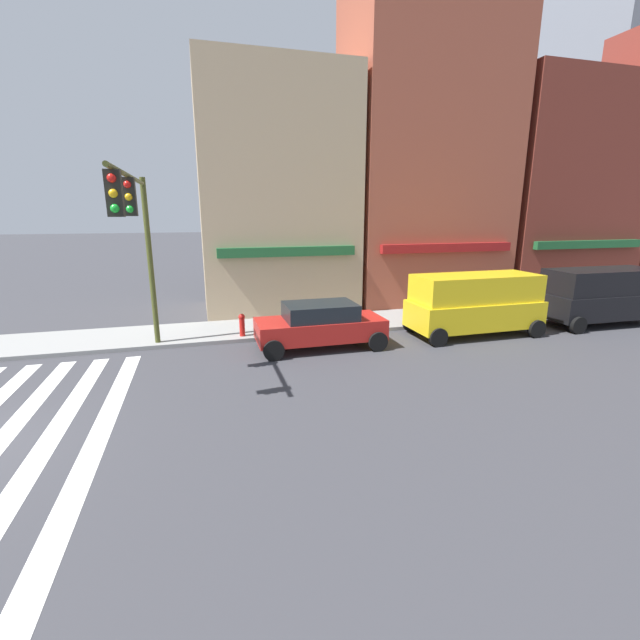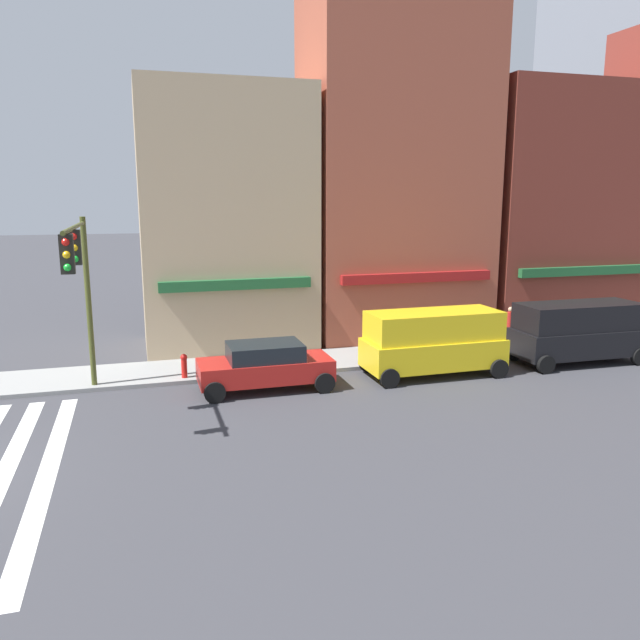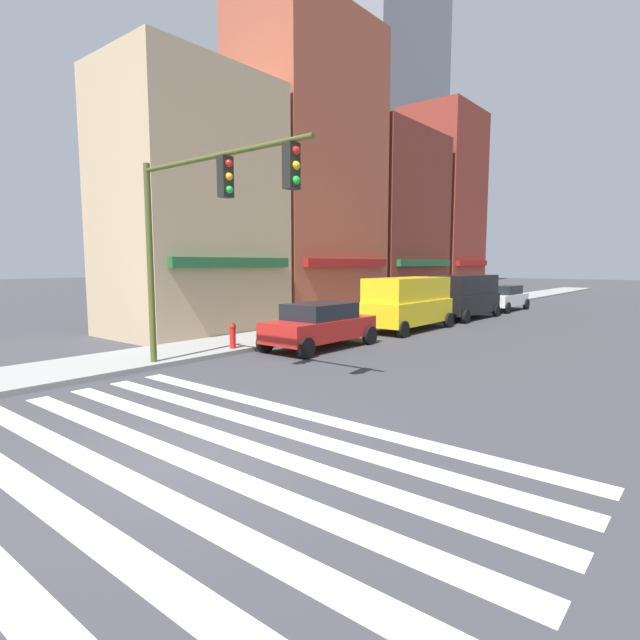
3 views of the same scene
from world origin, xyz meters
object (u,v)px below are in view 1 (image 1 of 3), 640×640
traffic_signal (137,227)px  van_yellow (475,302)px  pedestrian_red_jacket (532,292)px  fire_hydrant (242,324)px  sedan_red (320,324)px  van_black (602,294)px

traffic_signal → van_yellow: traffic_signal is taller
pedestrian_red_jacket → fire_hydrant: 13.20m
sedan_red → fire_hydrant: 3.05m
pedestrian_red_jacket → sedan_red: bearing=-112.7°
sedan_red → van_yellow: bearing=-0.1°
van_yellow → traffic_signal: bearing=-177.4°
van_yellow → van_black: 6.13m
traffic_signal → sedan_red: traffic_signal is taller
fire_hydrant → van_black: bearing=-6.6°
traffic_signal → pedestrian_red_jacket: bearing=9.7°
fire_hydrant → van_yellow: bearing=-11.1°
sedan_red → van_yellow: size_ratio=0.88×
sedan_red → van_yellow: van_yellow is taller
sedan_red → van_yellow: (6.14, -0.00, 0.44)m
van_yellow → fire_hydrant: 8.85m
traffic_signal → sedan_red: size_ratio=1.39×
van_yellow → fire_hydrant: size_ratio=5.96×
traffic_signal → sedan_red: bearing=6.6°
traffic_signal → fire_hydrant: 5.22m
sedan_red → pedestrian_red_jacket: (10.66, 2.13, 0.23)m
van_yellow → van_black: size_ratio=1.00×
pedestrian_red_jacket → fire_hydrant: bearing=-122.1°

